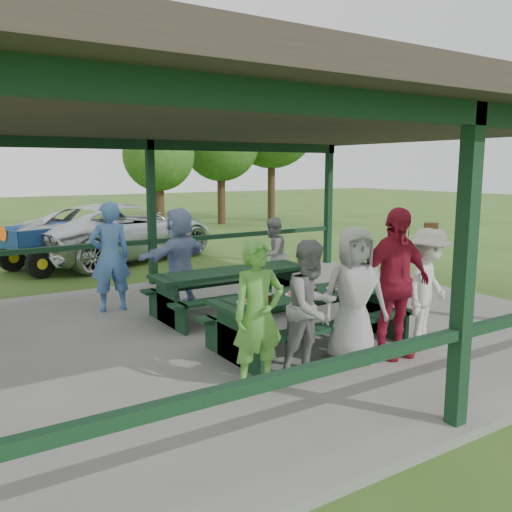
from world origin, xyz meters
TOP-DOWN VIEW (x-y plane):
  - ground at (0.00, 0.00)m, footprint 90.00×90.00m
  - concrete_slab at (0.00, 0.00)m, footprint 10.00×8.00m
  - pavilion_structure at (0.00, 0.00)m, footprint 10.60×8.60m
  - picnic_table_near at (0.24, -1.20)m, footprint 2.78×1.39m
  - picnic_table_far at (0.19, 0.80)m, footprint 2.70×1.39m
  - table_setting at (0.22, -1.18)m, footprint 2.37×0.45m
  - contestant_green at (-1.13, -2.05)m, footprint 0.65×0.48m
  - contestant_grey_left at (-0.35, -2.01)m, footprint 0.86×0.71m
  - contestant_grey_mid at (0.33, -2.00)m, footprint 0.98×0.80m
  - contestant_red at (0.90, -2.12)m, footprint 1.18×0.58m
  - contestant_white_fedora at (1.66, -2.04)m, footprint 1.21×0.93m
  - spectator_lblue at (-0.32, 1.76)m, footprint 1.70×1.16m
  - spectator_blue at (-1.44, 2.12)m, footprint 0.73×0.52m
  - spectator_grey at (1.69, 1.80)m, footprint 0.88×0.80m
  - pickup_truck at (0.69, 7.73)m, footprint 6.25×4.50m
  - farm_trailer at (-1.23, 7.07)m, footprint 3.51×2.14m
  - tree_mid at (4.35, 13.75)m, footprint 2.85×2.85m
  - tree_right at (7.75, 14.74)m, footprint 3.44×3.44m
  - tree_far_right at (10.66, 14.98)m, footprint 4.45×4.45m

SIDE VIEW (x-z plane):
  - ground at x=0.00m, z-range 0.00..0.00m
  - concrete_slab at x=0.00m, z-range 0.00..0.10m
  - picnic_table_far at x=0.19m, z-range 0.20..0.95m
  - picnic_table_near at x=0.24m, z-range 0.20..0.95m
  - farm_trailer at x=-1.23m, z-range -0.01..1.22m
  - pickup_truck at x=0.69m, z-range 0.00..1.58m
  - spectator_grey at x=1.69m, z-range 0.10..1.58m
  - table_setting at x=0.22m, z-range 0.83..0.93m
  - contestant_grey_left at x=-0.35m, z-range 0.10..1.71m
  - contestant_white_fedora at x=1.66m, z-range 0.08..1.78m
  - contestant_green at x=-1.13m, z-range 0.10..1.76m
  - contestant_grey_mid at x=0.33m, z-range 0.10..1.82m
  - spectator_lblue at x=-0.32m, z-range 0.10..1.86m
  - spectator_blue at x=-1.44m, z-range 0.10..1.98m
  - contestant_red at x=0.90m, z-range 0.10..2.05m
  - tree_mid at x=4.35m, z-range 0.78..5.24m
  - pavilion_structure at x=0.00m, z-range 1.55..4.79m
  - tree_right at x=7.75m, z-range 0.95..6.31m
  - tree_far_right at x=10.66m, z-range 1.24..8.18m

